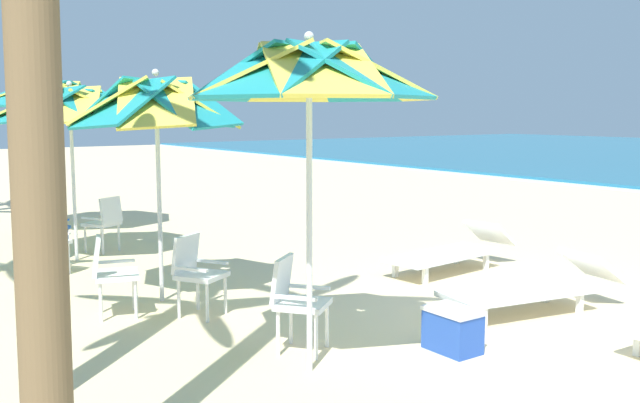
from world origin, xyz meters
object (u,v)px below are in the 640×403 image
Objects in this scene: plastic_chair_2 at (196,270)px; sun_lounger_2 at (452,251)px; plastic_chair_0 at (296,297)px; beach_umbrella_0 at (309,77)px; plastic_chair_3 at (105,220)px; beach_umbrella_1 at (156,106)px; beach_umbrella_2 at (70,107)px; plastic_chair_6 at (31,201)px; cooler_box at (453,329)px; beach_umbrella_3 at (51,95)px; plastic_chair_5 at (44,239)px; plastic_chair_4 at (45,225)px; sun_lounger_1 at (533,287)px; plastic_chair_1 at (110,271)px.

sun_lounger_2 is at bearing 88.58° from plastic_chair_2.
plastic_chair_0 is 1.00× the size of plastic_chair_2.
beach_umbrella_0 is 2.81m from plastic_chair_2.
beach_umbrella_0 is 3.23× the size of plastic_chair_3.
beach_umbrella_1 is 2.84m from beach_umbrella_2.
plastic_chair_2 is (-2.03, -0.06, -1.94)m from beach_umbrella_0.
beach_umbrella_2 is 3.95m from plastic_chair_6.
plastic_chair_2 is 1.73× the size of cooler_box.
plastic_chair_0 is 0.31× the size of beach_umbrella_3.
cooler_box is at bearing 9.62° from plastic_chair_3.
beach_umbrella_3 reaches higher than plastic_chair_5.
plastic_chair_2 and plastic_chair_4 have the same top height.
plastic_chair_6 is 0.39× the size of sun_lounger_2.
plastic_chair_4 is at bearing -18.49° from beach_umbrella_3.
plastic_chair_6 is (-4.30, 0.84, 0.00)m from plastic_chair_5.
sun_lounger_1 is (2.77, 3.10, -1.95)m from beach_umbrella_1.
plastic_chair_4 is at bearing 176.33° from plastic_chair_1.
beach_umbrella_2 is 2.67m from beach_umbrella_3.
sun_lounger_2 is at bearing 40.38° from plastic_chair_3.
cooler_box is at bearing 37.01° from plastic_chair_1.
beach_umbrella_1 is at bearing 111.99° from plastic_chair_1.
beach_umbrella_0 reaches higher than plastic_chair_6.
beach_umbrella_1 reaches higher than plastic_chair_2.
beach_umbrella_0 is at bearing 5.62° from plastic_chair_4.
plastic_chair_4 is 1.00× the size of plastic_chair_6.
beach_umbrella_0 is at bearing -104.51° from cooler_box.
plastic_chair_0 reaches higher than cooler_box.
plastic_chair_4 is (-6.06, -0.60, -1.94)m from beach_umbrella_0.
beach_umbrella_1 is at bearing 7.95° from plastic_chair_4.
plastic_chair_3 is (-3.45, 1.09, 0.00)m from plastic_chair_1.
plastic_chair_5 is at bearing -17.30° from beach_umbrella_3.
plastic_chair_1 is at bearing -68.01° from beach_umbrella_1.
plastic_chair_5 is 0.39× the size of sun_lounger_2.
plastic_chair_4 and plastic_chair_5 have the same top height.
beach_umbrella_3 is at bearing -179.68° from plastic_chair_0.
beach_umbrella_2 is at bearing -174.86° from plastic_chair_0.
plastic_chair_5 reaches higher than sun_lounger_2.
sun_lounger_2 is at bearing 29.35° from beach_umbrella_3.
plastic_chair_3 is at bearing 121.73° from beach_umbrella_2.
beach_umbrella_1 reaches higher than plastic_chair_5.
plastic_chair_1 is 0.39× the size of sun_lounger_2.
plastic_chair_3 is (-5.49, 0.08, 0.00)m from plastic_chair_0.
plastic_chair_2 and plastic_chair_3 have the same top height.
sun_lounger_2 is at bearing 112.48° from plastic_chair_0.
plastic_chair_4 is 0.39× the size of sun_lounger_1.
beach_umbrella_1 is at bearing -154.82° from cooler_box.
plastic_chair_5 is (-2.09, -0.77, -1.73)m from beach_umbrella_1.
plastic_chair_5 is at bearing -169.40° from beach_umbrella_0.
beach_umbrella_1 is 0.95× the size of beach_umbrella_3.
plastic_chair_3 is at bearing 162.49° from plastic_chair_1.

